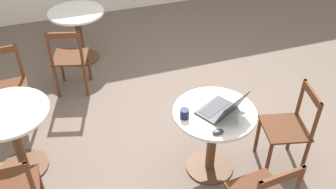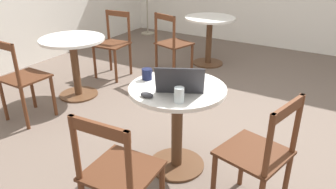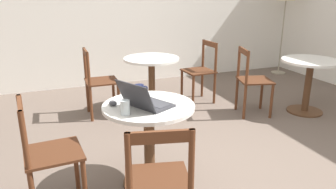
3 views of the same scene
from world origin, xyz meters
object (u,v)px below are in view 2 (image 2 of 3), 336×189
(cafe_table_far, at_px, (74,55))
(chair_far_right, at_px, (113,44))
(cafe_table_near, at_px, (177,111))
(laptop, at_px, (180,84))
(mug, at_px, (147,74))
(mouse, at_px, (147,95))
(drinking_glass, at_px, (179,95))
(chair_mid_left, at_px, (172,45))
(cafe_table_mid, at_px, (209,31))
(chair_near_left, at_px, (118,176))
(chair_far_left, at_px, (21,80))
(chair_near_front, at_px, (259,157))

(cafe_table_far, relative_size, chair_far_right, 0.84)
(cafe_table_near, bearing_deg, laptop, -130.98)
(mug, bearing_deg, chair_far_right, 47.84)
(chair_far_right, height_order, mouse, chair_far_right)
(mug, bearing_deg, mouse, -145.92)
(laptop, height_order, drinking_glass, laptop)
(chair_mid_left, distance_m, chair_far_right, 0.79)
(chair_mid_left, xyz_separation_m, drinking_glass, (-1.95, -1.20, 0.32))
(chair_mid_left, xyz_separation_m, chair_far_right, (-0.38, 0.69, 0.00))
(cafe_table_mid, bearing_deg, drinking_glass, -159.72)
(laptop, height_order, mug, laptop)
(mouse, bearing_deg, chair_near_left, -164.23)
(cafe_table_far, bearing_deg, mug, -112.14)
(cafe_table_near, xyz_separation_m, laptop, (-0.04, -0.04, 0.24))
(chair_near_left, bearing_deg, chair_far_right, 40.33)
(chair_far_left, relative_size, laptop, 1.95)
(mouse, relative_size, mug, 0.87)
(cafe_table_far, relative_size, chair_near_left, 0.84)
(laptop, distance_m, drinking_glass, 0.21)
(chair_near_left, height_order, laptop, laptop)
(cafe_table_mid, xyz_separation_m, chair_far_right, (-1.11, 0.90, -0.07))
(cafe_table_mid, bearing_deg, chair_far_left, 161.31)
(cafe_table_mid, bearing_deg, laptop, -160.27)
(cafe_table_near, bearing_deg, chair_far_right, 52.48)
(cafe_table_near, height_order, chair_near_front, chair_near_front)
(chair_far_left, xyz_separation_m, laptop, (0.08, -1.76, 0.31))
(drinking_glass, bearing_deg, laptop, 27.41)
(chair_near_left, distance_m, chair_far_right, 2.79)
(cafe_table_far, bearing_deg, mouse, -117.90)
(chair_near_left, distance_m, chair_far_left, 1.89)
(cafe_table_far, xyz_separation_m, drinking_glass, (-0.81, -1.84, 0.25))
(chair_mid_left, height_order, drinking_glass, chair_mid_left)
(chair_near_left, bearing_deg, laptop, 0.84)
(chair_near_front, height_order, drinking_glass, chair_near_front)
(cafe_table_mid, height_order, mouse, mouse)
(chair_far_left, bearing_deg, chair_far_right, 1.25)
(chair_near_front, bearing_deg, mouse, 96.71)
(laptop, bearing_deg, chair_near_front, -101.50)
(cafe_table_far, height_order, drinking_glass, drinking_glass)
(mug, distance_m, drinking_glass, 0.47)
(cafe_table_near, xyz_separation_m, drinking_glass, (-0.22, -0.14, 0.25))
(cafe_table_mid, height_order, chair_far_right, chair_far_right)
(chair_near_front, distance_m, chair_mid_left, 2.58)
(cafe_table_far, distance_m, chair_mid_left, 1.31)
(chair_near_front, height_order, chair_far_right, same)
(mouse, bearing_deg, cafe_table_far, 62.10)
(chair_far_right, xyz_separation_m, laptop, (-1.38, -1.79, 0.31))
(cafe_table_near, bearing_deg, chair_far_left, 93.70)
(drinking_glass, bearing_deg, chair_near_front, -84.83)
(cafe_table_near, bearing_deg, mouse, 160.17)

